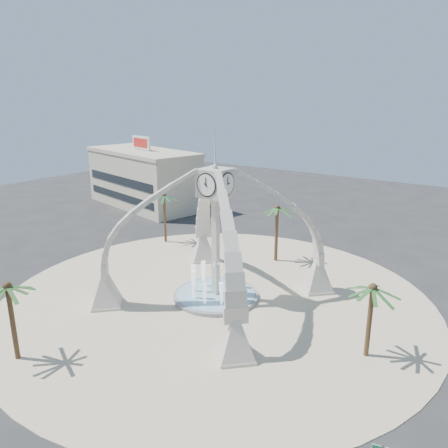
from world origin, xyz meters
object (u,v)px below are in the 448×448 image
Objects in this scene: fountain at (216,295)px; palm_north at (277,209)px; palm_east at (373,288)px; palm_south at (7,287)px; palm_west at (164,196)px; clock_tower at (216,232)px.

palm_north is (-0.19, 11.81, 5.95)m from fountain.
palm_north is at bearing 138.72° from palm_east.
palm_north is at bearing 78.90° from palm_south.
palm_south is (-5.53, -28.20, -0.59)m from palm_north.
palm_west reaches higher than palm_east.
palm_west is 1.07× the size of palm_south.
palm_west is 15.20m from palm_north.
clock_tower is at bearing -89.10° from palm_north.
fountain is at bearing 175.10° from palm_east.
palm_west is at bearing 110.19° from palm_south.
palm_east is at bearing -4.90° from clock_tower.
palm_south is (9.47, -25.75, -0.47)m from palm_west.
palm_east is 31.72m from palm_west.
palm_west reaches higher than palm_south.
clock_tower reaches higher than fountain.
palm_west is 0.97× the size of palm_north.
palm_north is 1.10× the size of palm_south.
palm_west is at bearing -170.73° from palm_north.
palm_west is 27.44m from palm_south.
palm_north reaches higher than fountain.
palm_east is at bearing -19.56° from palm_west.
palm_north is (-14.88, 13.07, 0.86)m from palm_east.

